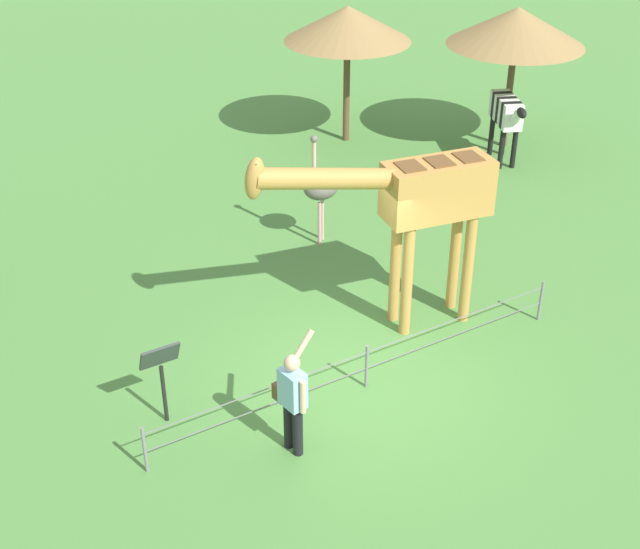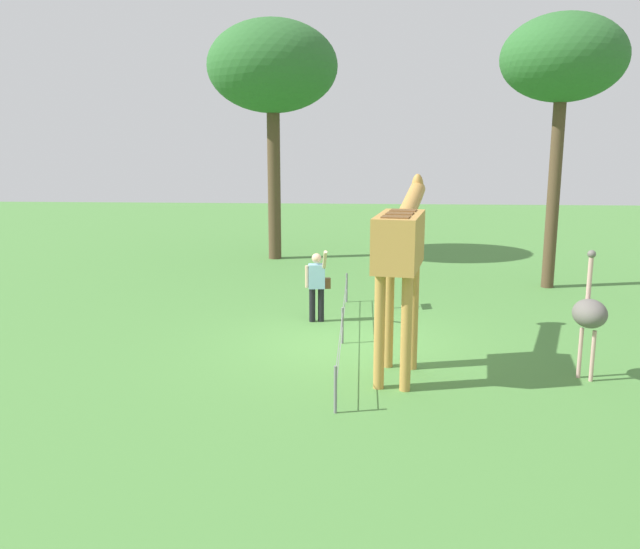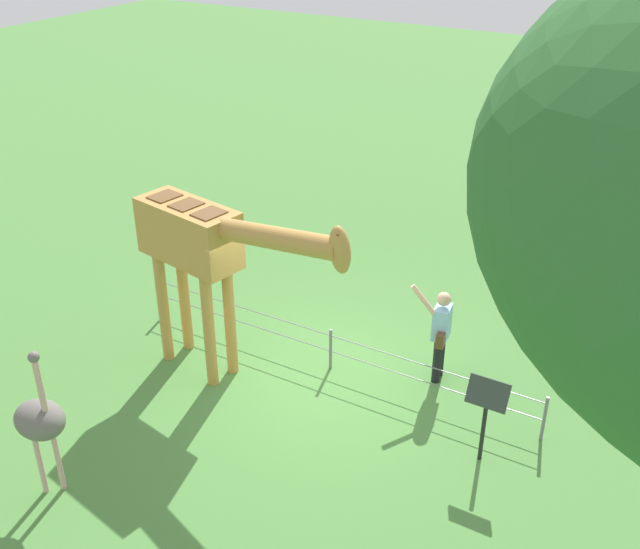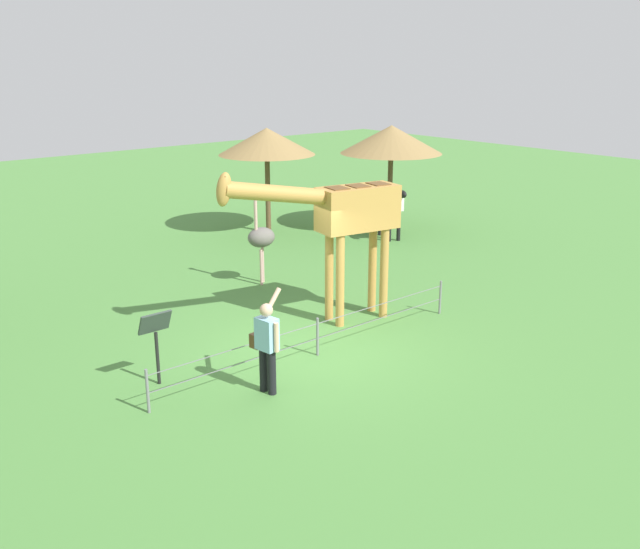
{
  "view_description": "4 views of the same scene",
  "coord_description": "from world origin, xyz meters",
  "px_view_note": "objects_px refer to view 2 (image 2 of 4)",
  "views": [
    {
      "loc": [
        5.98,
        8.75,
        8.16
      ],
      "look_at": [
        0.49,
        -0.29,
        1.85
      ],
      "focal_mm": 48.67,
      "sensor_mm": 36.0,
      "label": 1
    },
    {
      "loc": [
        -12.87,
        -0.13,
        4.07
      ],
      "look_at": [
        0.17,
        0.71,
        1.4
      ],
      "focal_mm": 36.92,
      "sensor_mm": 36.0,
      "label": 2
    },
    {
      "loc": [
        4.99,
        -8.66,
        7.25
      ],
      "look_at": [
        0.02,
        -0.14,
        1.94
      ],
      "focal_mm": 42.2,
      "sensor_mm": 36.0,
      "label": 3
    },
    {
      "loc": [
        7.99,
        9.75,
        5.46
      ],
      "look_at": [
        -0.21,
        0.06,
        1.51
      ],
      "focal_mm": 40.0,
      "sensor_mm": 36.0,
      "label": 4
    }
  ],
  "objects_px": {
    "visitor": "(317,283)",
    "tree_northeast": "(273,68)",
    "giraffe": "(401,246)",
    "info_sign": "(381,271)",
    "ostrich": "(590,314)",
    "tree_east": "(563,61)"
  },
  "relations": [
    {
      "from": "giraffe",
      "to": "info_sign",
      "type": "distance_m",
      "value": 4.65
    },
    {
      "from": "giraffe",
      "to": "tree_northeast",
      "type": "relative_size",
      "value": 0.5
    },
    {
      "from": "ostrich",
      "to": "tree_east",
      "type": "relative_size",
      "value": 0.31
    },
    {
      "from": "giraffe",
      "to": "tree_northeast",
      "type": "bearing_deg",
      "value": 18.22
    },
    {
      "from": "ostrich",
      "to": "info_sign",
      "type": "distance_m",
      "value": 5.78
    },
    {
      "from": "visitor",
      "to": "tree_northeast",
      "type": "distance_m",
      "value": 9.98
    },
    {
      "from": "ostrich",
      "to": "info_sign",
      "type": "xyz_separation_m",
      "value": [
        4.66,
        3.42,
        -0.23
      ]
    },
    {
      "from": "ostrich",
      "to": "tree_east",
      "type": "distance_m",
      "value": 9.0
    },
    {
      "from": "visitor",
      "to": "tree_east",
      "type": "xyz_separation_m",
      "value": [
        3.99,
        -6.24,
        5.21
      ]
    },
    {
      "from": "info_sign",
      "to": "tree_northeast",
      "type": "bearing_deg",
      "value": 27.12
    },
    {
      "from": "giraffe",
      "to": "visitor",
      "type": "height_order",
      "value": "giraffe"
    },
    {
      "from": "giraffe",
      "to": "visitor",
      "type": "xyz_separation_m",
      "value": [
        3.2,
        1.68,
        -1.38
      ]
    },
    {
      "from": "info_sign",
      "to": "ostrich",
      "type": "bearing_deg",
      "value": -143.73
    },
    {
      "from": "visitor",
      "to": "tree_northeast",
      "type": "bearing_deg",
      "value": 14.11
    },
    {
      "from": "visitor",
      "to": "info_sign",
      "type": "height_order",
      "value": "visitor"
    },
    {
      "from": "giraffe",
      "to": "tree_northeast",
      "type": "height_order",
      "value": "tree_northeast"
    },
    {
      "from": "giraffe",
      "to": "ostrich",
      "type": "xyz_separation_m",
      "value": [
        -0.21,
        -3.2,
        -1.11
      ]
    },
    {
      "from": "ostrich",
      "to": "tree_northeast",
      "type": "bearing_deg",
      "value": 31.05
    },
    {
      "from": "ostrich",
      "to": "info_sign",
      "type": "relative_size",
      "value": 1.7
    },
    {
      "from": "tree_northeast",
      "to": "info_sign",
      "type": "relative_size",
      "value": 6.05
    },
    {
      "from": "ostrich",
      "to": "tree_northeast",
      "type": "xyz_separation_m",
      "value": [
        11.48,
        6.91,
        5.23
      ]
    },
    {
      "from": "ostrich",
      "to": "tree_northeast",
      "type": "relative_size",
      "value": 0.28
    }
  ]
}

